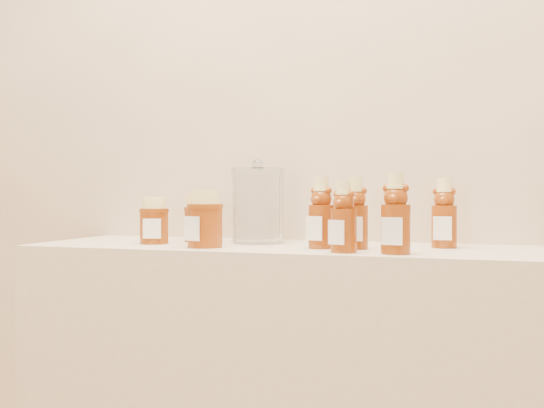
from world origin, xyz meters
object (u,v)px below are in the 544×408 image
(honey_jar_left, at_px, (154,220))
(glass_canister, at_px, (258,202))
(bear_bottle_front_left, at_px, (344,212))
(bear_bottle_back_left, at_px, (321,208))

(honey_jar_left, relative_size, glass_canister, 0.56)
(bear_bottle_front_left, xyz_separation_m, honey_jar_left, (-0.50, 0.09, -0.03))
(bear_bottle_front_left, bearing_deg, glass_canister, 164.94)
(glass_canister, bearing_deg, honey_jar_left, -158.40)
(glass_canister, bearing_deg, bear_bottle_back_left, -27.42)
(bear_bottle_back_left, xyz_separation_m, bear_bottle_front_left, (0.07, -0.09, -0.01))
(bear_bottle_front_left, distance_m, glass_canister, 0.32)
(honey_jar_left, distance_m, glass_canister, 0.26)
(bear_bottle_front_left, xyz_separation_m, glass_canister, (-0.26, 0.18, 0.02))
(bear_bottle_back_left, height_order, honey_jar_left, bear_bottle_back_left)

